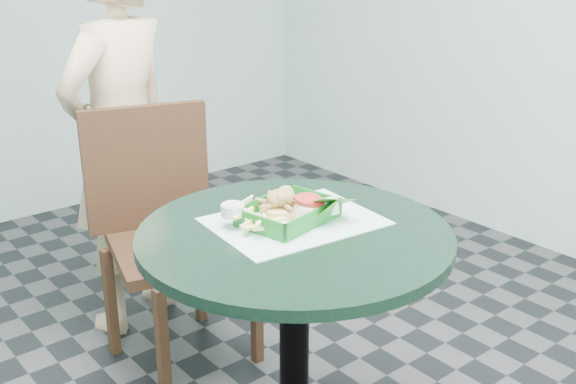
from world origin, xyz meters
TOP-DOWN VIEW (x-y plane):
  - cafe_table at (0.00, 0.00)m, footprint 0.82×0.82m
  - dining_chair at (0.06, 0.80)m, footprint 0.45×0.45m
  - diner_person at (0.06, 1.10)m, footprint 0.66×0.54m
  - placemat at (0.04, 0.04)m, footprint 0.46×0.37m
  - food_basket at (0.02, 0.05)m, footprint 0.24×0.18m
  - crab_sandwich at (0.03, 0.08)m, footprint 0.12×0.12m
  - fries_pile at (-0.08, 0.08)m, footprint 0.10×0.11m
  - sauce_ramekin at (-0.10, 0.14)m, footprint 0.06×0.06m
  - garnish_cup at (0.07, 0.01)m, footprint 0.13×0.13m

SIDE VIEW (x-z plane):
  - dining_chair at x=0.06m, z-range 0.07..1.00m
  - cafe_table at x=0.00m, z-range 0.21..0.96m
  - placemat at x=0.04m, z-range 0.75..0.75m
  - food_basket at x=0.02m, z-range 0.74..0.79m
  - diner_person at x=0.06m, z-range 0.00..1.54m
  - fries_pile at x=-0.08m, z-range 0.77..0.80m
  - garnish_cup at x=0.07m, z-range 0.77..0.82m
  - crab_sandwich at x=0.03m, z-range 0.76..0.84m
  - sauce_ramekin at x=-0.10m, z-range 0.78..0.82m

